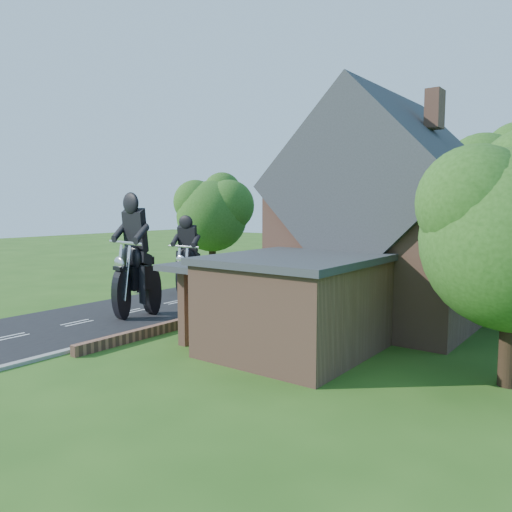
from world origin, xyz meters
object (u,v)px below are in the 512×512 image
Objects in this scene: house at (386,224)px; motorcycle_follow at (188,282)px; annex at (292,302)px; motorcycle_lead at (137,299)px; garden_wall at (262,302)px.

motorcycle_follow is (-11.97, -0.56, -3.65)m from house.
motorcycle_lead is (-8.70, 0.21, -0.90)m from annex.
house is 12.53m from motorcycle_follow.
house is 5.51× the size of motorcycle_lead.
house is at bearing 9.17° from garden_wall.
annex is 8.75m from motorcycle_lead.
garden_wall is at bearing -170.83° from house.
house is (6.19, 1.00, 4.14)m from garden_wall.
motorcycle_follow is (-5.78, 0.44, 0.49)m from garden_wall.
motorcycle_follow reaches higher than garden_wall.
garden_wall is 11.83× the size of motorcycle_lead.
annex is 12.99m from motorcycle_follow.
motorcycle_lead is 1.25× the size of motorcycle_follow.
motorcycle_follow is at bearing -177.33° from house.
motorcycle_lead is at bearing 106.06° from motorcycle_follow.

